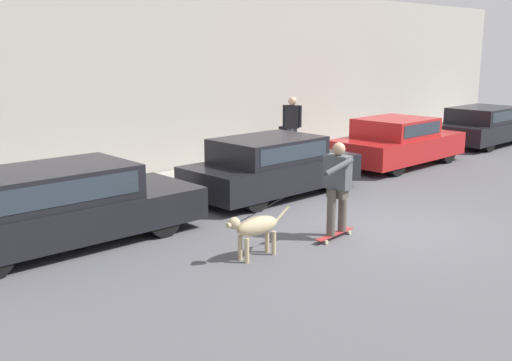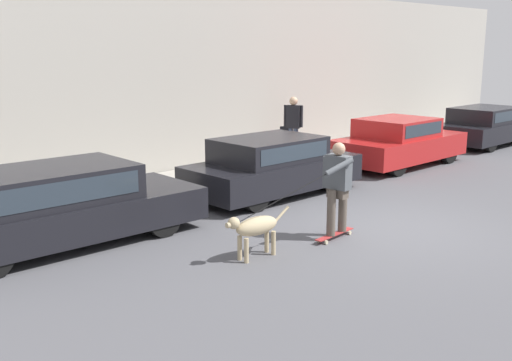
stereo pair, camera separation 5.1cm
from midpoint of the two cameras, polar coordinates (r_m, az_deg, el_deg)
name	(u,v)px [view 1 (the left image)]	position (r m, az deg, el deg)	size (l,w,h in m)	color
ground_plane	(392,228)	(10.98, 12.66, -4.44)	(36.00, 36.00, 0.00)	#545459
back_wall	(172,81)	(15.09, -8.11, 9.38)	(32.00, 0.30, 4.69)	#ADA89E
sidewalk_curb	(203,178)	(14.47, -5.14, 0.24)	(30.00, 1.98, 0.15)	#A39E93
parked_car_0	(59,207)	(10.17, -18.38, -2.41)	(4.63, 1.88, 1.30)	black
parked_car_1	(272,167)	(12.95, 1.38, 1.31)	(4.01, 1.75, 1.27)	black
parked_car_2	(397,142)	(16.71, 13.24, 3.55)	(4.07, 1.82, 1.30)	black
parked_car_3	(484,126)	(21.12, 20.82, 4.87)	(4.07, 1.75, 1.25)	black
dog	(255,227)	(9.09, -0.21, -4.49)	(1.25, 0.33, 0.72)	tan
skateboarder	(337,184)	(10.01, 7.59, -0.38)	(2.52, 0.60, 1.63)	beige
pedestrian_with_bag	(291,124)	(16.40, 3.30, 5.38)	(0.39, 0.58, 1.70)	#3D4760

